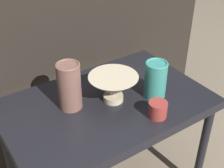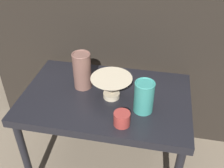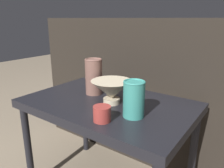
# 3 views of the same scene
# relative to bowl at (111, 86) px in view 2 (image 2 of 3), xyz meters

# --- Properties ---
(ground_plane) EXTENTS (8.00, 8.00, 0.00)m
(ground_plane) POSITION_rel_bowl_xyz_m (-0.03, 0.01, -0.58)
(ground_plane) COLOR #7F705B
(table) EXTENTS (0.79, 0.51, 0.52)m
(table) POSITION_rel_bowl_xyz_m (-0.03, 0.01, -0.12)
(table) COLOR black
(table) RESTS_ON ground_plane
(couch_backdrop) EXTENTS (1.58, 0.50, 0.90)m
(couch_backdrop) POSITION_rel_bowl_xyz_m (-0.03, 0.57, -0.13)
(couch_backdrop) COLOR black
(couch_backdrop) RESTS_ON ground_plane
(bowl) EXTENTS (0.19, 0.19, 0.11)m
(bowl) POSITION_rel_bowl_xyz_m (0.00, 0.00, 0.00)
(bowl) COLOR #C1B293
(bowl) RESTS_ON table
(vase_textured_left) EXTENTS (0.09, 0.09, 0.18)m
(vase_textured_left) POSITION_rel_bowl_xyz_m (-0.15, 0.06, 0.03)
(vase_textured_left) COLOR brown
(vase_textured_left) RESTS_ON table
(vase_colorful_right) EXTENTS (0.09, 0.09, 0.15)m
(vase_colorful_right) POSITION_rel_bowl_xyz_m (0.15, -0.06, 0.01)
(vase_colorful_right) COLOR teal
(vase_colorful_right) RESTS_ON table
(cup) EXTENTS (0.07, 0.07, 0.06)m
(cup) POSITION_rel_bowl_xyz_m (0.08, -0.17, -0.03)
(cup) COLOR maroon
(cup) RESTS_ON table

